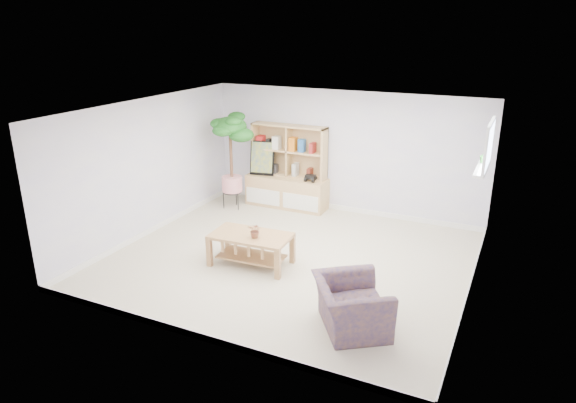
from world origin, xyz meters
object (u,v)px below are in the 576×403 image
at_px(floor_tree, 231,162).
at_px(armchair, 351,302).
at_px(storage_unit, 287,167).
at_px(coffee_table, 251,249).

bearing_deg(floor_tree, armchair, -41.12).
bearing_deg(armchair, floor_tree, 14.39).
xyz_separation_m(storage_unit, armchair, (2.64, -3.71, -0.49)).
xyz_separation_m(floor_tree, armchair, (3.60, -3.15, -0.62)).
bearing_deg(coffee_table, floor_tree, 124.12).
bearing_deg(storage_unit, armchair, -54.55).
xyz_separation_m(coffee_table, armchair, (1.98, -1.03, 0.10)).
height_order(storage_unit, coffee_table, storage_unit).
bearing_deg(floor_tree, coffee_table, -52.56).
distance_m(floor_tree, armchair, 4.82).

